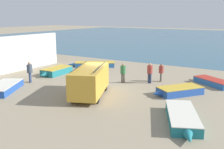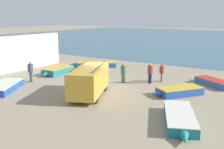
{
  "view_description": "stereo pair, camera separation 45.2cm",
  "coord_description": "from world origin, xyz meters",
  "views": [
    {
      "loc": [
        11.47,
        -17.08,
        5.72
      ],
      "look_at": [
        0.65,
        0.71,
        1.0
      ],
      "focal_mm": 42.0,
      "sensor_mm": 36.0,
      "label": 1
    },
    {
      "loc": [
        11.86,
        -16.84,
        5.72
      ],
      "look_at": [
        0.65,
        0.71,
        1.0
      ],
      "focal_mm": 42.0,
      "sensor_mm": 36.0,
      "label": 2
    }
  ],
  "objects": [
    {
      "name": "harbor_wall",
      "position": [
        -11.05,
        1.0,
        1.84
      ],
      "size": [
        0.5,
        10.94,
        3.67
      ],
      "primitive_type": "cube",
      "color": "silver",
      "rests_on": "ground_plane"
    },
    {
      "name": "fishing_rowboat_1",
      "position": [
        6.03,
        1.33,
        0.29
      ],
      "size": [
        3.19,
        3.77,
        0.58
      ],
      "rotation": [
        0.0,
        0.0,
        4.07
      ],
      "color": "#234CA3",
      "rests_on": "ground_plane"
    },
    {
      "name": "fisherman_0",
      "position": [
        2.86,
        3.32,
        1.05
      ],
      "size": [
        0.46,
        0.46,
        1.76
      ],
      "rotation": [
        0.0,
        0.0,
        4.7
      ],
      "color": "navy",
      "rests_on": "ground_plane"
    },
    {
      "name": "fishing_rowboat_3",
      "position": [
        7.6,
        5.52,
        0.25
      ],
      "size": [
        3.9,
        2.98,
        0.51
      ],
      "rotation": [
        0.0,
        0.0,
        2.56
      ],
      "color": "#2D66AD",
      "rests_on": "ground_plane"
    },
    {
      "name": "sea_water",
      "position": [
        0.0,
        52.0,
        0.0
      ],
      "size": [
        120.0,
        80.0,
        0.01
      ],
      "primitive_type": "cube",
      "color": "#33607A",
      "rests_on": "ground_plane"
    },
    {
      "name": "fisherman_3",
      "position": [
        -6.11,
        -1.88,
        1.08
      ],
      "size": [
        0.47,
        0.47,
        1.81
      ],
      "rotation": [
        0.0,
        0.0,
        0.52
      ],
      "color": "navy",
      "rests_on": "ground_plane"
    },
    {
      "name": "fisherman_2",
      "position": [
        0.86,
        2.2,
        1.03
      ],
      "size": [
        0.45,
        0.45,
        1.72
      ],
      "rotation": [
        0.0,
        0.0,
        2.1
      ],
      "color": "#5B564C",
      "rests_on": "ground_plane"
    },
    {
      "name": "fishing_rowboat_2",
      "position": [
        -5.55,
        6.87,
        0.26
      ],
      "size": [
        5.06,
        3.73,
        0.53
      ],
      "rotation": [
        0.0,
        0.0,
        3.71
      ],
      "color": "#2D66AD",
      "rests_on": "ground_plane"
    },
    {
      "name": "parked_van",
      "position": [
        0.63,
        -2.3,
        1.14
      ],
      "size": [
        3.65,
        5.33,
        2.19
      ],
      "rotation": [
        0.0,
        0.0,
        1.97
      ],
      "color": "gold",
      "rests_on": "ground_plane"
    },
    {
      "name": "ground_plane",
      "position": [
        0.0,
        0.0,
        0.0
      ],
      "size": [
        200.0,
        200.0,
        0.0
      ],
      "primitive_type": "plane",
      "color": "gray"
    },
    {
      "name": "fishing_rowboat_4",
      "position": [
        7.81,
        -3.69,
        0.28
      ],
      "size": [
        3.07,
        5.05,
        0.56
      ],
      "rotation": [
        0.0,
        0.0,
        5.13
      ],
      "color": "#1E757F",
      "rests_on": "ground_plane"
    },
    {
      "name": "fishing_rowboat_0",
      "position": [
        -6.46,
        1.7,
        0.32
      ],
      "size": [
        1.76,
        3.93,
        0.65
      ],
      "rotation": [
        0.0,
        0.0,
        4.78
      ],
      "color": "#1E757F",
      "rests_on": "ground_plane"
    },
    {
      "name": "fishing_rowboat_5",
      "position": [
        -5.69,
        -4.91,
        0.28
      ],
      "size": [
        3.35,
        4.56,
        0.55
      ],
      "rotation": [
        0.0,
        0.0,
        5.22
      ],
      "color": "#234CA3",
      "rests_on": "ground_plane"
    },
    {
      "name": "fisherman_1",
      "position": [
        3.49,
        4.36,
        0.95
      ],
      "size": [
        0.42,
        0.42,
        1.59
      ],
      "rotation": [
        0.0,
        0.0,
        3.6
      ],
      "color": "#5B564C",
      "rests_on": "ground_plane"
    }
  ]
}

